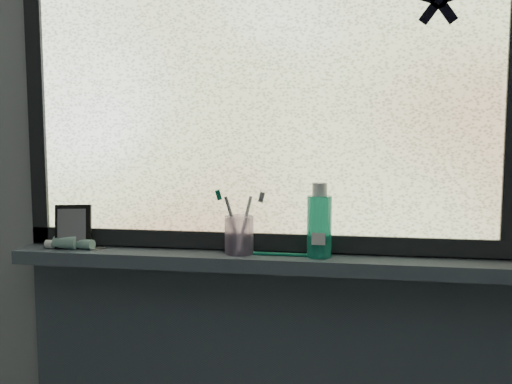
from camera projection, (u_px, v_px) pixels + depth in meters
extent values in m
cube|color=#9EA3A8|center=(290.00, 173.00, 1.67)|extent=(3.00, 0.01, 2.50)
cube|color=#454F5C|center=(287.00, 262.00, 1.62)|extent=(1.62, 0.14, 0.04)
cube|color=silver|center=(290.00, 75.00, 1.62)|extent=(1.50, 0.01, 1.00)
cube|color=black|center=(288.00, 242.00, 1.66)|extent=(1.60, 0.03, 0.05)
cube|color=black|center=(37.00, 79.00, 1.74)|extent=(0.05, 0.03, 1.10)
cube|color=black|center=(73.00, 227.00, 1.71)|extent=(0.12, 0.08, 0.13)
cylinder|color=#B59BCD|center=(239.00, 235.00, 1.64)|extent=(0.10, 0.10, 0.11)
cylinder|color=#21AD8C|center=(319.00, 220.00, 1.59)|extent=(0.08, 0.08, 0.17)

